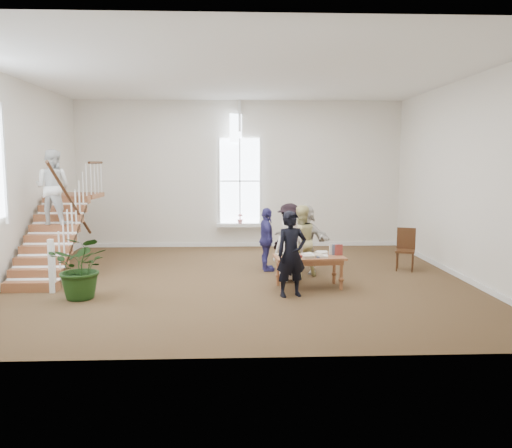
{
  "coord_description": "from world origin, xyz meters",
  "views": [
    {
      "loc": [
        -0.13,
        -10.99,
        2.65
      ],
      "look_at": [
        0.33,
        0.4,
        1.22
      ],
      "focal_mm": 35.0,
      "sensor_mm": 36.0,
      "label": 1
    }
  ],
  "objects_px": {
    "floor_plant": "(82,267)",
    "side_chair": "(406,247)",
    "person_yellow": "(300,241)",
    "woman_cluster_a": "(267,239)",
    "police_officer": "(291,254)",
    "woman_cluster_b": "(289,235)",
    "elderly_woman": "(290,249)",
    "library_table": "(309,260)",
    "woman_cluster_c": "(305,238)"
  },
  "relations": [
    {
      "from": "woman_cluster_a",
      "to": "side_chair",
      "type": "bearing_deg",
      "value": -95.84
    },
    {
      "from": "library_table",
      "to": "woman_cluster_c",
      "type": "bearing_deg",
      "value": 80.86
    },
    {
      "from": "woman_cluster_c",
      "to": "side_chair",
      "type": "xyz_separation_m",
      "value": [
        2.52,
        0.17,
        -0.25
      ]
    },
    {
      "from": "library_table",
      "to": "person_yellow",
      "type": "bearing_deg",
      "value": 87.61
    },
    {
      "from": "elderly_woman",
      "to": "woman_cluster_c",
      "type": "xyz_separation_m",
      "value": [
        0.46,
        0.89,
        0.1
      ]
    },
    {
      "from": "elderly_woman",
      "to": "woman_cluster_c",
      "type": "height_order",
      "value": "woman_cluster_c"
    },
    {
      "from": "woman_cluster_a",
      "to": "woman_cluster_b",
      "type": "xyz_separation_m",
      "value": [
        0.6,
        0.45,
        0.03
      ]
    },
    {
      "from": "elderly_woman",
      "to": "woman_cluster_b",
      "type": "bearing_deg",
      "value": -108.46
    },
    {
      "from": "elderly_woman",
      "to": "floor_plant",
      "type": "xyz_separation_m",
      "value": [
        -4.16,
        -1.25,
        -0.1
      ]
    },
    {
      "from": "woman_cluster_a",
      "to": "side_chair",
      "type": "xyz_separation_m",
      "value": [
        3.42,
        -0.03,
        -0.19
      ]
    },
    {
      "from": "police_officer",
      "to": "elderly_woman",
      "type": "height_order",
      "value": "police_officer"
    },
    {
      "from": "library_table",
      "to": "side_chair",
      "type": "xyz_separation_m",
      "value": [
        2.63,
        1.66,
        -0.02
      ]
    },
    {
      "from": "library_table",
      "to": "police_officer",
      "type": "xyz_separation_m",
      "value": [
        -0.45,
        -0.65,
        0.25
      ]
    },
    {
      "from": "woman_cluster_a",
      "to": "woman_cluster_c",
      "type": "height_order",
      "value": "woman_cluster_c"
    },
    {
      "from": "person_yellow",
      "to": "floor_plant",
      "type": "bearing_deg",
      "value": 7.12
    },
    {
      "from": "person_yellow",
      "to": "woman_cluster_c",
      "type": "xyz_separation_m",
      "value": [
        0.16,
        0.39,
        -0.0
      ]
    },
    {
      "from": "library_table",
      "to": "woman_cluster_b",
      "type": "xyz_separation_m",
      "value": [
        -0.19,
        2.14,
        0.21
      ]
    },
    {
      "from": "person_yellow",
      "to": "woman_cluster_b",
      "type": "relative_size",
      "value": 1.03
    },
    {
      "from": "person_yellow",
      "to": "floor_plant",
      "type": "distance_m",
      "value": 4.8
    },
    {
      "from": "police_officer",
      "to": "side_chair",
      "type": "distance_m",
      "value": 3.86
    },
    {
      "from": "woman_cluster_a",
      "to": "floor_plant",
      "type": "relative_size",
      "value": 1.24
    },
    {
      "from": "floor_plant",
      "to": "side_chair",
      "type": "bearing_deg",
      "value": 17.96
    },
    {
      "from": "woman_cluster_a",
      "to": "person_yellow",
      "type": "bearing_deg",
      "value": -133.98
    },
    {
      "from": "police_officer",
      "to": "floor_plant",
      "type": "xyz_separation_m",
      "value": [
        -4.06,
        -0.0,
        -0.22
      ]
    },
    {
      "from": "woman_cluster_a",
      "to": "floor_plant",
      "type": "distance_m",
      "value": 4.4
    },
    {
      "from": "woman_cluster_b",
      "to": "side_chair",
      "type": "bearing_deg",
      "value": 125.75
    },
    {
      "from": "police_officer",
      "to": "woman_cluster_b",
      "type": "height_order",
      "value": "police_officer"
    },
    {
      "from": "police_officer",
      "to": "woman_cluster_a",
      "type": "xyz_separation_m",
      "value": [
        -0.34,
        2.34,
        -0.08
      ]
    },
    {
      "from": "woman_cluster_b",
      "to": "elderly_woman",
      "type": "bearing_deg",
      "value": 39.54
    },
    {
      "from": "woman_cluster_c",
      "to": "floor_plant",
      "type": "distance_m",
      "value": 5.1
    },
    {
      "from": "police_officer",
      "to": "elderly_woman",
      "type": "bearing_deg",
      "value": 68.79
    },
    {
      "from": "library_table",
      "to": "woman_cluster_c",
      "type": "xyz_separation_m",
      "value": [
        0.11,
        1.49,
        0.23
      ]
    },
    {
      "from": "library_table",
      "to": "floor_plant",
      "type": "distance_m",
      "value": 4.56
    },
    {
      "from": "woman_cluster_a",
      "to": "woman_cluster_b",
      "type": "bearing_deg",
      "value": -58.5
    },
    {
      "from": "library_table",
      "to": "side_chair",
      "type": "height_order",
      "value": "side_chair"
    },
    {
      "from": "woman_cluster_c",
      "to": "side_chair",
      "type": "distance_m",
      "value": 2.54
    },
    {
      "from": "elderly_woman",
      "to": "woman_cluster_a",
      "type": "relative_size",
      "value": 0.94
    },
    {
      "from": "woman_cluster_b",
      "to": "side_chair",
      "type": "height_order",
      "value": "woman_cluster_b"
    },
    {
      "from": "side_chair",
      "to": "library_table",
      "type": "bearing_deg",
      "value": -125.35
    },
    {
      "from": "elderly_woman",
      "to": "woman_cluster_b",
      "type": "distance_m",
      "value": 1.55
    },
    {
      "from": "police_officer",
      "to": "woman_cluster_b",
      "type": "relative_size",
      "value": 1.05
    },
    {
      "from": "elderly_woman",
      "to": "person_yellow",
      "type": "height_order",
      "value": "person_yellow"
    },
    {
      "from": "library_table",
      "to": "woman_cluster_a",
      "type": "distance_m",
      "value": 1.88
    },
    {
      "from": "side_chair",
      "to": "police_officer",
      "type": "bearing_deg",
      "value": -120.74
    },
    {
      "from": "person_yellow",
      "to": "side_chair",
      "type": "relative_size",
      "value": 1.6
    },
    {
      "from": "person_yellow",
      "to": "woman_cluster_b",
      "type": "distance_m",
      "value": 1.05
    },
    {
      "from": "person_yellow",
      "to": "woman_cluster_c",
      "type": "height_order",
      "value": "same"
    },
    {
      "from": "elderly_woman",
      "to": "woman_cluster_c",
      "type": "bearing_deg",
      "value": -129.77
    },
    {
      "from": "side_chair",
      "to": "floor_plant",
      "type": "bearing_deg",
      "value": -139.72
    },
    {
      "from": "person_yellow",
      "to": "library_table",
      "type": "bearing_deg",
      "value": 78.37
    }
  ]
}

